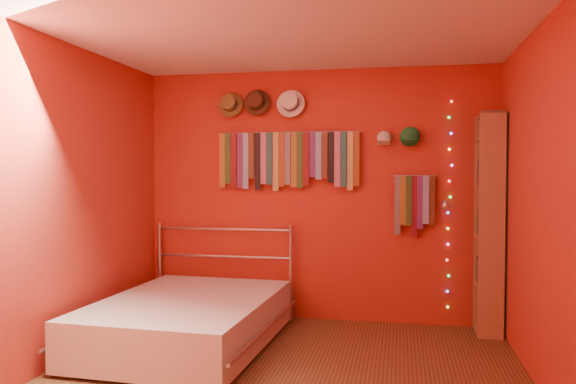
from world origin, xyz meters
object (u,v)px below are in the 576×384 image
Objects in this scene: tie_rack at (287,158)px; reading_lamp at (445,205)px; bed at (188,320)px; bookshelf at (494,223)px.

reading_lamp is (1.52, -0.18, -0.45)m from tie_rack.
tie_rack is 0.73× the size of bed.
tie_rack is at bearing 173.06° from reading_lamp.
bed is (-2.61, -0.88, -0.80)m from bookshelf.
bookshelf is (1.95, -0.16, -0.61)m from tie_rack.
reading_lamp is at bearing 23.86° from bed.
bookshelf is at bearing 3.86° from reading_lamp.
tie_rack reaches higher than bed.
reading_lamp reaches higher than bed.
reading_lamp is at bearing -6.94° from tie_rack.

